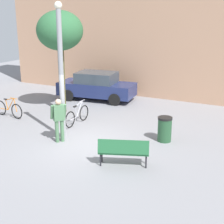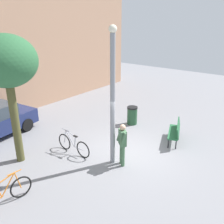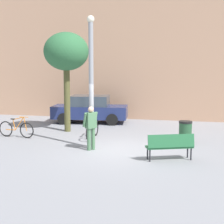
{
  "view_description": "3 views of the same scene",
  "coord_description": "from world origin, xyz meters",
  "views": [
    {
      "loc": [
        6.22,
        -9.9,
        4.72
      ],
      "look_at": [
        0.77,
        0.73,
        1.11
      ],
      "focal_mm": 53.32,
      "sensor_mm": 36.0,
      "label": 1
    },
    {
      "loc": [
        -7.54,
        -5.04,
        5.25
      ],
      "look_at": [
        0.06,
        0.89,
        1.58
      ],
      "focal_mm": 39.45,
      "sensor_mm": 36.0,
      "label": 2
    },
    {
      "loc": [
        2.71,
        -12.38,
        3.15
      ],
      "look_at": [
        -0.26,
        0.46,
        1.38
      ],
      "focal_mm": 53.74,
      "sensor_mm": 36.0,
      "label": 3
    }
  ],
  "objects": [
    {
      "name": "park_bench",
      "position": [
        2.13,
        -1.13,
        0.55
      ],
      "size": [
        1.66,
        1.02,
        0.92
      ],
      "color": "#236038",
      "rests_on": "ground_plane"
    },
    {
      "name": "person_by_lamppost",
      "position": [
        -0.9,
        -0.34,
        0.97
      ],
      "size": [
        0.55,
        0.6,
        1.67
      ],
      "color": "#47704C",
      "rests_on": "ground_plane"
    },
    {
      "name": "bicycle_silver",
      "position": [
        -1.45,
        1.73,
        0.38
      ],
      "size": [
        0.08,
        1.81,
        0.97
      ],
      "color": "black",
      "rests_on": "ground_plane"
    },
    {
      "name": "trash_bin",
      "position": [
        2.59,
        1.52,
        0.48
      ],
      "size": [
        0.55,
        0.55,
        0.95
      ],
      "color": "#234C2D",
      "rests_on": "ground_plane"
    },
    {
      "name": "bicycle_orange",
      "position": [
        -4.85,
        1.13,
        0.38
      ],
      "size": [
        1.81,
        0.24,
        0.97
      ],
      "color": "black",
      "rests_on": "ground_plane"
    },
    {
      "name": "building_facade",
      "position": [
        0.0,
        8.58,
        4.67
      ],
      "size": [
        19.82,
        2.0,
        9.34
      ],
      "primitive_type": "cube",
      "color": "tan",
      "rests_on": "ground_plane"
    },
    {
      "name": "ground_plane",
      "position": [
        0.0,
        0.0,
        0.0
      ],
      "size": [
        36.0,
        36.0,
        0.0
      ],
      "primitive_type": "plane",
      "color": "gray"
    },
    {
      "name": "plaza_tree",
      "position": [
        -3.11,
        3.01,
        3.82
      ],
      "size": [
        2.16,
        2.16,
        4.81
      ],
      "color": "#4E4C28",
      "rests_on": "ground_plane"
    },
    {
      "name": "lamppost",
      "position": [
        -0.99,
        0.04,
        2.71
      ],
      "size": [
        0.28,
        0.28,
        5.08
      ],
      "color": "gray",
      "rests_on": "ground_plane"
    }
  ]
}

